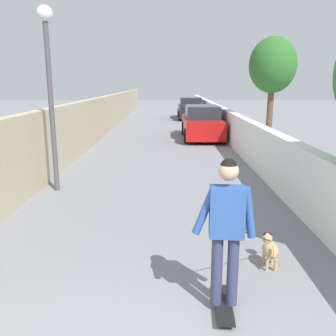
% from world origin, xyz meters
% --- Properties ---
extents(ground_plane, '(80.00, 80.00, 0.00)m').
position_xyz_m(ground_plane, '(14.00, 0.00, 0.00)').
color(ground_plane, gray).
extents(wall_left, '(48.00, 0.30, 1.91)m').
position_xyz_m(wall_left, '(12.00, 3.01, 0.95)').
color(wall_left, tan).
rests_on(wall_left, ground).
extents(fence_right, '(48.00, 0.30, 1.36)m').
position_xyz_m(fence_right, '(12.00, -3.01, 0.68)').
color(fence_right, white).
rests_on(fence_right, ground).
extents(tree_right_near, '(1.87, 1.87, 4.37)m').
position_xyz_m(tree_right_near, '(13.00, -4.43, 3.23)').
color(tree_right_near, brown).
rests_on(tree_right_near, ground).
extents(lamp_post, '(0.36, 0.36, 4.27)m').
position_xyz_m(lamp_post, '(6.60, 2.46, 2.92)').
color(lamp_post, '#4C4C51').
rests_on(lamp_post, ground).
extents(skateboard, '(0.81, 0.25, 0.08)m').
position_xyz_m(skateboard, '(1.76, -0.94, 0.07)').
color(skateboard, black).
rests_on(skateboard, ground).
extents(person_skateboarder, '(0.24, 0.71, 1.73)m').
position_xyz_m(person_skateboarder, '(1.76, -0.94, 1.10)').
color(person_skateboarder, '#333859').
rests_on(person_skateboarder, skateboard).
extents(dog, '(1.34, 0.94, 1.06)m').
position_xyz_m(dog, '(2.80, -1.75, 0.27)').
color(dog, tan).
rests_on(dog, ground).
extents(car_near, '(4.37, 1.80, 1.54)m').
position_xyz_m(car_near, '(15.19, -1.86, 0.72)').
color(car_near, '#B71414').
rests_on(car_near, ground).
extents(car_far, '(4.23, 1.80, 1.54)m').
position_xyz_m(car_far, '(24.79, -1.86, 0.72)').
color(car_far, black).
rests_on(car_far, ground).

